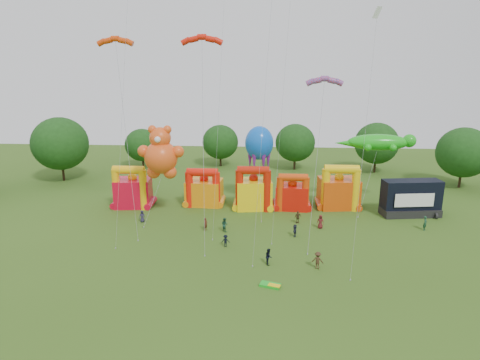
# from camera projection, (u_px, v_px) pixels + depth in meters

# --- Properties ---
(ground) EXTENTS (160.00, 160.00, 0.00)m
(ground) POSITION_uv_depth(u_px,v_px,m) (242.00, 308.00, 38.55)
(ground) COLOR #355518
(ground) RESTS_ON ground
(tree_ring) EXTENTS (121.14, 123.22, 12.07)m
(tree_ring) POSITION_uv_depth(u_px,v_px,m) (229.00, 241.00, 37.58)
(tree_ring) COLOR #352314
(tree_ring) RESTS_ON ground
(bouncy_castle_0) EXTENTS (5.75, 4.82, 6.78)m
(bouncy_castle_0) POSITION_uv_depth(u_px,v_px,m) (133.00, 191.00, 65.91)
(bouncy_castle_0) COLOR red
(bouncy_castle_0) RESTS_ON ground
(bouncy_castle_1) EXTENTS (5.68, 4.71, 6.17)m
(bouncy_castle_1) POSITION_uv_depth(u_px,v_px,m) (204.00, 190.00, 66.83)
(bouncy_castle_1) COLOR orange
(bouncy_castle_1) RESTS_ON ground
(bouncy_castle_2) EXTENTS (5.82, 4.93, 6.92)m
(bouncy_castle_2) POSITION_uv_depth(u_px,v_px,m) (253.00, 192.00, 65.02)
(bouncy_castle_2) COLOR yellow
(bouncy_castle_2) RESTS_ON ground
(bouncy_castle_3) EXTENTS (5.17, 4.29, 5.80)m
(bouncy_castle_3) POSITION_uv_depth(u_px,v_px,m) (292.00, 195.00, 64.98)
(bouncy_castle_3) COLOR red
(bouncy_castle_3) RESTS_ON ground
(bouncy_castle_4) EXTENTS (6.26, 5.28, 7.06)m
(bouncy_castle_4) POSITION_uv_depth(u_px,v_px,m) (339.00, 191.00, 65.39)
(bouncy_castle_4) COLOR #D2460B
(bouncy_castle_4) RESTS_ON ground
(stage_trailer) EXTENTS (8.63, 4.22, 5.29)m
(stage_trailer) POSITION_uv_depth(u_px,v_px,m) (411.00, 198.00, 62.08)
(stage_trailer) COLOR black
(stage_trailer) RESTS_ON ground
(teddy_bear_kite) EXTENTS (6.58, 7.25, 13.36)m
(teddy_bear_kite) POSITION_uv_depth(u_px,v_px,m) (159.00, 167.00, 59.74)
(teddy_bear_kite) COLOR #EE521A
(teddy_bear_kite) RESTS_ON ground
(gecko_kite) EXTENTS (12.25, 8.58, 11.30)m
(gecko_kite) POSITION_uv_depth(u_px,v_px,m) (371.00, 171.00, 63.94)
(gecko_kite) COLOR green
(gecko_kite) RESTS_ON ground
(octopus_kite) EXTENTS (4.41, 11.60, 12.31)m
(octopus_kite) POSITION_uv_depth(u_px,v_px,m) (259.00, 158.00, 65.68)
(octopus_kite) COLOR blue
(octopus_kite) RESTS_ON ground
(parafoil_kites) EXTENTS (29.86, 9.43, 25.52)m
(parafoil_kites) POSITION_uv_depth(u_px,v_px,m) (208.00, 148.00, 51.30)
(parafoil_kites) COLOR red
(parafoil_kites) RESTS_ON ground
(diamond_kites) EXTENTS (29.22, 16.13, 44.17)m
(diamond_kites) POSITION_uv_depth(u_px,v_px,m) (242.00, 99.00, 48.26)
(diamond_kites) COLOR #CB4509
(diamond_kites) RESTS_ON ground
(folded_kite_bundle) EXTENTS (2.21, 1.56, 0.31)m
(folded_kite_bundle) POSITION_uv_depth(u_px,v_px,m) (271.00, 285.00, 42.37)
(folded_kite_bundle) COLOR green
(folded_kite_bundle) RESTS_ON ground
(spectator_0) EXTENTS (0.89, 0.65, 1.69)m
(spectator_0) POSITION_uv_depth(u_px,v_px,m) (142.00, 216.00, 59.68)
(spectator_0) COLOR #26233B
(spectator_0) RESTS_ON ground
(spectator_1) EXTENTS (0.66, 0.76, 1.75)m
(spectator_1) POSITION_uv_depth(u_px,v_px,m) (206.00, 224.00, 56.68)
(spectator_1) COLOR #512417
(spectator_1) RESTS_ON ground
(spectator_2) EXTENTS (1.15, 1.15, 1.89)m
(spectator_2) POSITION_uv_depth(u_px,v_px,m) (225.00, 225.00, 56.28)
(spectator_2) COLOR #1D4834
(spectator_2) RESTS_ON ground
(spectator_3) EXTENTS (0.99, 0.57, 1.52)m
(spectator_3) POSITION_uv_depth(u_px,v_px,m) (226.00, 241.00, 51.54)
(spectator_3) COLOR black
(spectator_3) RESTS_ON ground
(spectator_4) EXTENTS (1.12, 0.85, 1.77)m
(spectator_4) POSITION_uv_depth(u_px,v_px,m) (298.00, 217.00, 59.24)
(spectator_4) COLOR #43331A
(spectator_4) RESTS_ON ground
(spectator_5) EXTENTS (0.55, 1.53, 1.62)m
(spectator_5) POSITION_uv_depth(u_px,v_px,m) (295.00, 230.00, 54.65)
(spectator_5) COLOR #212438
(spectator_5) RESTS_ON ground
(spectator_6) EXTENTS (1.06, 0.86, 1.89)m
(spectator_6) POSITION_uv_depth(u_px,v_px,m) (320.00, 222.00, 57.33)
(spectator_6) COLOR #57181A
(spectator_6) RESTS_ON ground
(spectator_7) EXTENTS (0.77, 0.85, 1.95)m
(spectator_7) POSITION_uv_depth(u_px,v_px,m) (425.00, 223.00, 56.69)
(spectator_7) COLOR #1B442C
(spectator_7) RESTS_ON ground
(spectator_8) EXTENTS (0.72, 0.91, 1.83)m
(spectator_8) POSITION_uv_depth(u_px,v_px,m) (269.00, 256.00, 46.95)
(spectator_8) COLOR black
(spectator_8) RESTS_ON ground
(spectator_9) EXTENTS (1.41, 1.03, 1.95)m
(spectator_9) POSITION_uv_depth(u_px,v_px,m) (318.00, 260.00, 45.88)
(spectator_9) COLOR #3D2818
(spectator_9) RESTS_ON ground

